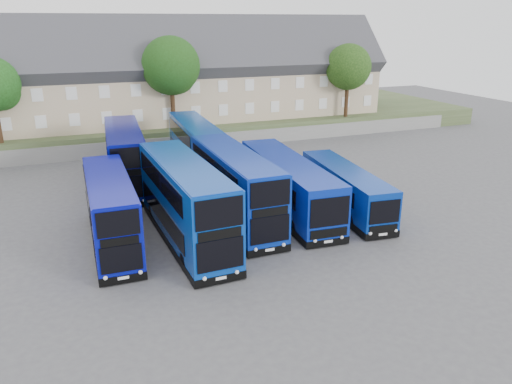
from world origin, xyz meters
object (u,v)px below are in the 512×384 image
object	(u,v)px
dd_front_mid	(186,203)
tree_mid	(172,68)
tree_east	(349,69)
dd_front_left	(111,212)
tree_far	(360,60)
coach_east_a	(288,186)

from	to	relation	value
dd_front_mid	tree_mid	xyz separation A→B (m)	(4.66, 23.18, 5.73)
dd_front_mid	tree_east	world-z (taller)	tree_east
dd_front_left	tree_east	xyz separation A→B (m)	(28.83, 21.70, 5.38)
dd_front_mid	tree_mid	distance (m)	24.33
dd_front_left	tree_mid	bearing A→B (deg)	69.46
tree_mid	tree_far	size ratio (longest dim) A/B	1.06
tree_mid	tree_far	distance (m)	26.80
tree_east	tree_far	world-z (taller)	tree_far
coach_east_a	tree_far	world-z (taller)	tree_far
tree_far	dd_front_mid	bearing A→B (deg)	-135.93
dd_front_left	coach_east_a	bearing A→B (deg)	7.94
dd_front_left	coach_east_a	size ratio (longest dim) A/B	0.79
coach_east_a	tree_far	distance (m)	36.13
dd_front_left	dd_front_mid	world-z (taller)	dd_front_mid
coach_east_a	tree_mid	size ratio (longest dim) A/B	1.44
dd_front_mid	tree_mid	size ratio (longest dim) A/B	1.31
dd_front_mid	coach_east_a	size ratio (longest dim) A/B	0.91
dd_front_left	dd_front_mid	size ratio (longest dim) A/B	0.86
dd_front_mid	tree_mid	world-z (taller)	tree_mid
tree_mid	tree_east	xyz separation A→B (m)	(20.00, -0.50, -0.68)
dd_front_left	tree_far	xyz separation A→B (m)	(34.83, 28.70, 5.72)
dd_front_left	tree_mid	xyz separation A→B (m)	(8.83, 22.20, 6.06)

